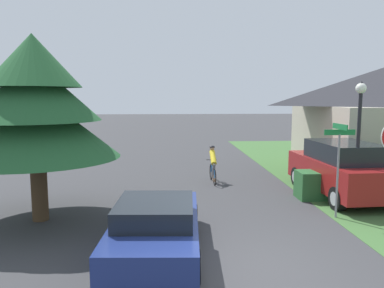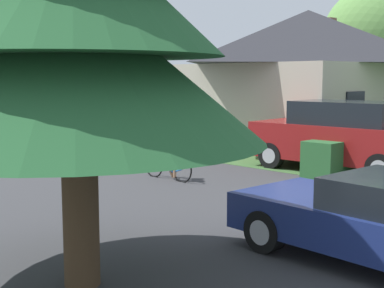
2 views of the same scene
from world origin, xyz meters
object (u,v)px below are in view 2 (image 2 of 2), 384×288
object	(u,v)px
cottage_house	(307,74)
conifer_tall_near	(76,22)
parked_suv_right	(340,136)
deciduous_tree_right	(376,41)
cyclist	(168,151)

from	to	relation	value
cottage_house	conifer_tall_near	size ratio (longest dim) A/B	1.83
parked_suv_right	conifer_tall_near	distance (m)	10.20
cottage_house	conifer_tall_near	distance (m)	16.25
deciduous_tree_right	conifer_tall_near	bearing A→B (deg)	-162.65
parked_suv_right	cyclist	bearing A→B (deg)	57.47
conifer_tall_near	deciduous_tree_right	distance (m)	21.83
cottage_house	cyclist	xyz separation A→B (m)	(-9.41, -2.04, -1.99)
cyclist	parked_suv_right	size ratio (longest dim) A/B	0.36
conifer_tall_near	deciduous_tree_right	size ratio (longest dim) A/B	0.75
deciduous_tree_right	parked_suv_right	bearing A→B (deg)	-157.65
cyclist	parked_suv_right	xyz separation A→B (m)	(4.26, -2.47, 0.24)
parked_suv_right	deciduous_tree_right	size ratio (longest dim) A/B	0.69
cyclist	conifer_tall_near	distance (m)	7.49
parked_suv_right	cottage_house	bearing A→B (deg)	-51.33
cyclist	parked_suv_right	distance (m)	4.92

